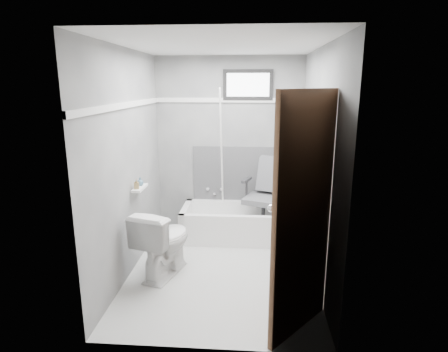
# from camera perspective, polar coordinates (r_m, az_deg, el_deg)

# --- Properties ---
(floor) EXTENTS (2.60, 2.60, 0.00)m
(floor) POSITION_cam_1_polar(r_m,az_deg,el_deg) (4.34, -0.35, -14.06)
(floor) COLOR white
(floor) RESTS_ON ground
(ceiling) EXTENTS (2.60, 2.60, 0.00)m
(ceiling) POSITION_cam_1_polar(r_m,az_deg,el_deg) (3.85, -0.40, 19.34)
(ceiling) COLOR silver
(ceiling) RESTS_ON floor
(wall_back) EXTENTS (2.00, 0.02, 2.40)m
(wall_back) POSITION_cam_1_polar(r_m,az_deg,el_deg) (5.20, 0.77, 4.64)
(wall_back) COLOR slate
(wall_back) RESTS_ON floor
(wall_front) EXTENTS (2.00, 0.02, 2.40)m
(wall_front) POSITION_cam_1_polar(r_m,az_deg,el_deg) (2.67, -2.60, -4.28)
(wall_front) COLOR slate
(wall_front) RESTS_ON floor
(wall_left) EXTENTS (0.02, 2.60, 2.40)m
(wall_left) POSITION_cam_1_polar(r_m,az_deg,el_deg) (4.12, -14.37, 1.78)
(wall_left) COLOR slate
(wall_left) RESTS_ON floor
(wall_right) EXTENTS (0.02, 2.60, 2.40)m
(wall_right) POSITION_cam_1_polar(r_m,az_deg,el_deg) (3.97, 14.16, 1.34)
(wall_right) COLOR slate
(wall_right) RESTS_ON floor
(bathtub) EXTENTS (1.50, 0.70, 0.42)m
(bathtub) POSITION_cam_1_polar(r_m,az_deg,el_deg) (5.09, 2.14, -7.12)
(bathtub) COLOR white
(bathtub) RESTS_ON floor
(office_chair) EXTENTS (0.72, 0.72, 0.97)m
(office_chair) POSITION_cam_1_polar(r_m,az_deg,el_deg) (5.01, 6.06, -2.79)
(office_chair) COLOR #5E5E62
(office_chair) RESTS_ON bathtub
(toilet) EXTENTS (0.63, 0.85, 0.75)m
(toilet) POSITION_cam_1_polar(r_m,az_deg,el_deg) (4.15, -9.19, -9.84)
(toilet) COLOR white
(toilet) RESTS_ON floor
(door) EXTENTS (0.78, 0.78, 2.00)m
(door) POSITION_cam_1_polar(r_m,az_deg,el_deg) (2.82, 17.87, -8.27)
(door) COLOR brown
(door) RESTS_ON floor
(window) EXTENTS (0.66, 0.04, 0.40)m
(window) POSITION_cam_1_polar(r_m,az_deg,el_deg) (5.11, 3.67, 13.69)
(window) COLOR black
(window) RESTS_ON wall_back
(backerboard) EXTENTS (1.50, 0.02, 0.78)m
(backerboard) POSITION_cam_1_polar(r_m,az_deg,el_deg) (5.26, 3.47, 0.28)
(backerboard) COLOR #4C4C4F
(backerboard) RESTS_ON wall_back
(trim_back) EXTENTS (2.00, 0.02, 0.06)m
(trim_back) POSITION_cam_1_polar(r_m,az_deg,el_deg) (5.12, 0.78, 11.48)
(trim_back) COLOR white
(trim_back) RESTS_ON wall_back
(trim_left) EXTENTS (0.02, 2.60, 0.06)m
(trim_left) POSITION_cam_1_polar(r_m,az_deg,el_deg) (4.04, -14.72, 10.41)
(trim_left) COLOR white
(trim_left) RESTS_ON wall_left
(pole) EXTENTS (0.02, 0.58, 1.88)m
(pole) POSITION_cam_1_polar(r_m,az_deg,el_deg) (5.00, -0.35, 2.52)
(pole) COLOR white
(pole) RESTS_ON bathtub
(shelf) EXTENTS (0.10, 0.32, 0.02)m
(shelf) POSITION_cam_1_polar(r_m,az_deg,el_deg) (4.29, -12.71, -1.78)
(shelf) COLOR white
(shelf) RESTS_ON wall_left
(soap_bottle_a) EXTENTS (0.06, 0.06, 0.12)m
(soap_bottle_a) POSITION_cam_1_polar(r_m,az_deg,el_deg) (4.21, -13.19, -1.21)
(soap_bottle_a) COLOR olive
(soap_bottle_a) RESTS_ON shelf
(soap_bottle_b) EXTENTS (0.09, 0.09, 0.10)m
(soap_bottle_b) POSITION_cam_1_polar(r_m,az_deg,el_deg) (4.34, -12.65, -0.81)
(soap_bottle_b) COLOR slate
(soap_bottle_b) RESTS_ON shelf
(faucet) EXTENTS (0.26, 0.10, 0.16)m
(faucet) POSITION_cam_1_polar(r_m,az_deg,el_deg) (5.33, -1.42, -2.30)
(faucet) COLOR silver
(faucet) RESTS_ON wall_back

